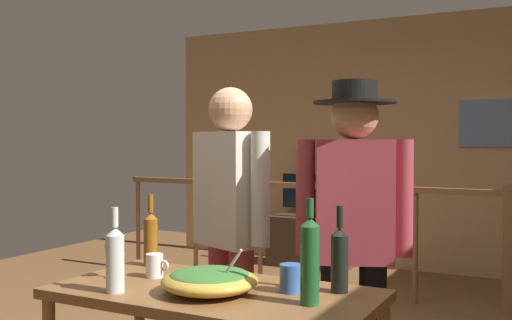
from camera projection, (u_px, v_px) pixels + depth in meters
name	position (u px, v px, depth m)	size (l,w,h in m)	color
back_wall	(410.00, 144.00, 6.34)	(5.67, 0.10, 2.69)	tan
framed_picture	(486.00, 123.00, 5.93)	(0.51, 0.03, 0.47)	slate
stair_railing	(353.00, 220.00, 5.28)	(3.77, 0.10, 1.04)	brown
tv_console	(310.00, 242.00, 6.53)	(0.90, 0.40, 0.54)	#38281E
flat_screen_tv	(310.00, 192.00, 6.49)	(0.61, 0.12, 0.47)	black
serving_table	(214.00, 313.00, 2.34)	(1.27, 0.64, 0.80)	brown
salad_bowl	(210.00, 280.00, 2.28)	(0.37, 0.37, 0.19)	gold
wine_glass	(113.00, 249.00, 2.53)	(0.07, 0.07, 0.17)	silver
wine_bottle_clear	(115.00, 258.00, 2.29)	(0.07, 0.07, 0.33)	silver
wine_bottle_green	(310.00, 259.00, 2.12)	(0.07, 0.07, 0.38)	#1E5628
wine_bottle_amber	(151.00, 237.00, 2.78)	(0.07, 0.07, 0.33)	brown
wine_bottle_dark	(340.00, 258.00, 2.29)	(0.07, 0.07, 0.33)	black
mug_blue	(291.00, 278.00, 2.30)	(0.12, 0.09, 0.11)	#3866B2
mug_white	(155.00, 266.00, 2.54)	(0.11, 0.07, 0.10)	white
person_standing_left	(231.00, 218.00, 3.12)	(0.53, 0.35, 1.66)	#9E3842
person_standing_right	(354.00, 225.00, 2.81)	(0.51, 0.39, 1.66)	black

